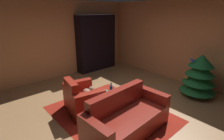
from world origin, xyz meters
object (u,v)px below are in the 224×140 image
at_px(bookshelf_unit, 99,43).
at_px(couch_red, 126,119).
at_px(armchair_red, 83,99).
at_px(bottle_on_table, 111,90).
at_px(decorated_tree, 199,76).
at_px(book_stack_on_table, 105,94).
at_px(coffee_table, 105,98).

distance_m(bookshelf_unit, couch_red, 4.23).
bearing_deg(armchair_red, bookshelf_unit, 135.34).
bearing_deg(couch_red, armchair_red, -169.43).
bearing_deg(bottle_on_table, couch_red, -18.88).
relative_size(armchair_red, decorated_tree, 0.89).
bearing_deg(bottle_on_table, decorated_tree, 67.30).
distance_m(bookshelf_unit, decorated_tree, 3.92).
relative_size(bookshelf_unit, book_stack_on_table, 9.35).
distance_m(bookshelf_unit, bottle_on_table, 3.40).
relative_size(bottle_on_table, decorated_tree, 0.25).
xyz_separation_m(couch_red, decorated_tree, (0.24, 2.69, 0.32)).
bearing_deg(armchair_red, coffee_table, 34.57).
bearing_deg(armchair_red, decorated_tree, 62.78).
bearing_deg(coffee_table, bottle_on_table, 81.52).
distance_m(book_stack_on_table, decorated_tree, 2.80).
height_order(armchair_red, bottle_on_table, armchair_red).
distance_m(armchair_red, decorated_tree, 3.31).
height_order(armchair_red, couch_red, same).
bearing_deg(bottle_on_table, coffee_table, -98.48).
bearing_deg(book_stack_on_table, bookshelf_unit, 144.80).
distance_m(couch_red, book_stack_on_table, 0.82).
height_order(couch_red, book_stack_on_table, couch_red).
bearing_deg(book_stack_on_table, decorated_tree, 68.58).
height_order(coffee_table, bottle_on_table, bottle_on_table).
xyz_separation_m(couch_red, book_stack_on_table, (-0.78, 0.09, 0.22)).
distance_m(bookshelf_unit, armchair_red, 3.38).
bearing_deg(couch_red, bookshelf_unit, 150.05).
bearing_deg(bookshelf_unit, armchair_red, -44.66).
relative_size(coffee_table, bottle_on_table, 2.14).
distance_m(couch_red, decorated_tree, 2.72).
height_order(bookshelf_unit, decorated_tree, bookshelf_unit).
height_order(couch_red, coffee_table, couch_red).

